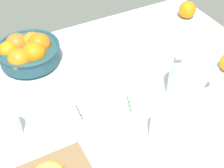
% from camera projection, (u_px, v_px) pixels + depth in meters
% --- Properties ---
extents(ground_plane, '(1.30, 0.83, 0.03)m').
position_uv_depth(ground_plane, '(99.00, 95.00, 1.09)').
color(ground_plane, silver).
extents(fruit_bowl, '(0.23, 0.23, 0.12)m').
position_uv_depth(fruit_bowl, '(28.00, 51.00, 1.16)').
color(fruit_bowl, '#234C56').
rests_on(fruit_bowl, ground_plane).
extents(juice_pitcher, '(0.16, 0.12, 0.19)m').
position_uv_depth(juice_pitcher, '(187.00, 79.00, 1.03)').
color(juice_pitcher, white).
rests_on(juice_pitcher, ground_plane).
extents(juice_glass, '(0.08, 0.08, 0.10)m').
position_uv_depth(juice_glass, '(165.00, 128.00, 0.91)').
color(juice_glass, white).
rests_on(juice_glass, ground_plane).
extents(second_glass, '(0.06, 0.06, 0.08)m').
position_uv_depth(second_glass, '(10.00, 127.00, 0.93)').
color(second_glass, white).
rests_on(second_glass, ground_plane).
extents(loose_orange_0, '(0.07, 0.07, 0.07)m').
position_uv_depth(loose_orange_0, '(187.00, 10.00, 1.41)').
color(loose_orange_0, orange).
rests_on(loose_orange_0, ground_plane).
extents(herb_sprig_0, '(0.01, 0.08, 0.01)m').
position_uv_depth(herb_sprig_0, '(79.00, 112.00, 1.01)').
color(herb_sprig_0, '#407934').
rests_on(herb_sprig_0, ground_plane).
extents(herb_sprig_1, '(0.03, 0.08, 0.01)m').
position_uv_depth(herb_sprig_1, '(129.00, 104.00, 1.04)').
color(herb_sprig_1, '#36783A').
rests_on(herb_sprig_1, ground_plane).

